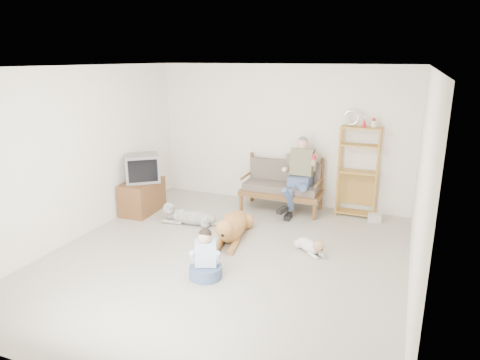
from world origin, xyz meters
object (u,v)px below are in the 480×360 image
at_px(etagere, 358,171).
at_px(tv_stand, 142,196).
at_px(golden_retriever, 232,227).
at_px(loveseat, 282,185).

height_order(etagere, tv_stand, etagere).
bearing_deg(etagere, golden_retriever, -132.48).
relative_size(loveseat, golden_retriever, 0.95).
relative_size(tv_stand, golden_retriever, 0.58).
xyz_separation_m(tv_stand, golden_retriever, (2.05, -0.52, -0.10)).
bearing_deg(tv_stand, golden_retriever, -17.01).
distance_m(tv_stand, golden_retriever, 2.12).
bearing_deg(tv_stand, etagere, 16.69).
distance_m(loveseat, etagere, 1.41).
bearing_deg(tv_stand, loveseat, 22.53).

